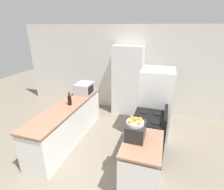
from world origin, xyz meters
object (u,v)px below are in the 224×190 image
at_px(wine_bottle, 70,100).
at_px(pantry_cabinet, 128,81).
at_px(refrigerator, 155,104).
at_px(toaster_oven, 136,131).
at_px(fruit_bowl, 135,122).
at_px(stove, 148,136).
at_px(microwave, 84,88).

bearing_deg(wine_bottle, pantry_cabinet, 62.05).
height_order(refrigerator, toaster_oven, refrigerator).
relative_size(wine_bottle, toaster_oven, 0.79).
distance_m(pantry_cabinet, fruit_bowl, 2.65).
bearing_deg(refrigerator, wine_bottle, -156.90).
relative_size(stove, wine_bottle, 3.47).
height_order(stove, toaster_oven, toaster_oven).
relative_size(microwave, wine_bottle, 1.68).
distance_m(pantry_cabinet, stove, 2.06).
bearing_deg(wine_bottle, refrigerator, 23.10).
bearing_deg(microwave, fruit_bowl, -43.84).
xyz_separation_m(toaster_oven, fruit_bowl, (-0.01, -0.02, 0.16)).
bearing_deg(microwave, refrigerator, 0.98).
bearing_deg(microwave, wine_bottle, -90.37).
bearing_deg(toaster_oven, fruit_bowl, -126.18).
distance_m(refrigerator, wine_bottle, 2.00).
distance_m(microwave, fruit_bowl, 2.25).
relative_size(pantry_cabinet, wine_bottle, 6.79).
bearing_deg(fruit_bowl, stove, 78.00).
relative_size(pantry_cabinet, refrigerator, 1.23).
bearing_deg(stove, fruit_bowl, -102.00).
bearing_deg(stove, wine_bottle, 178.92).
bearing_deg(wine_bottle, fruit_bowl, -26.40).
relative_size(microwave, toaster_oven, 1.33).
bearing_deg(pantry_cabinet, wine_bottle, -117.95).
bearing_deg(stove, refrigerator, 87.14).
distance_m(stove, fruit_bowl, 1.07).
xyz_separation_m(pantry_cabinet, microwave, (-0.92, -1.00, 0.01)).
xyz_separation_m(refrigerator, microwave, (-1.82, -0.03, 0.20)).
bearing_deg(fruit_bowl, refrigerator, 82.64).
xyz_separation_m(refrigerator, fruit_bowl, (-0.20, -1.59, 0.35)).
xyz_separation_m(microwave, fruit_bowl, (1.62, -1.55, 0.15)).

